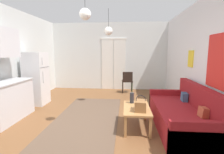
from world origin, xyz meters
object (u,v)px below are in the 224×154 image
(refrigerator, at_px, (36,79))
(handbag, at_px, (141,105))
(bamboo_vase, at_px, (132,98))
(couch, at_px, (184,115))
(coffee_table, at_px, (137,110))
(pendant_lamp_far, at_px, (108,31))
(pendant_lamp_near, at_px, (85,14))
(accent_chair, at_px, (127,80))

(refrigerator, bearing_deg, handbag, -28.15)
(bamboo_vase, relative_size, refrigerator, 0.29)
(couch, relative_size, bamboo_vase, 4.80)
(couch, height_order, bamboo_vase, couch)
(couch, bearing_deg, handbag, -164.26)
(handbag, height_order, refrigerator, refrigerator)
(coffee_table, relative_size, pendant_lamp_far, 1.30)
(pendant_lamp_near, xyz_separation_m, pendant_lamp_far, (0.26, 1.69, -0.11))
(couch, height_order, handbag, couch)
(couch, bearing_deg, accent_chair, 111.14)
(accent_chair, relative_size, pendant_lamp_far, 1.14)
(handbag, relative_size, pendant_lamp_near, 0.52)
(accent_chair, xyz_separation_m, pendant_lamp_far, (-0.57, -1.59, 1.69))
(refrigerator, xyz_separation_m, pendant_lamp_far, (2.21, 0.06, 1.39))
(couch, relative_size, pendant_lamp_far, 2.98)
(refrigerator, bearing_deg, pendant_lamp_near, -39.96)
(pendant_lamp_near, distance_m, pendant_lamp_far, 1.71)
(handbag, distance_m, refrigerator, 3.43)
(coffee_table, xyz_separation_m, bamboo_vase, (-0.09, 0.31, 0.18))
(handbag, bearing_deg, accent_chair, 94.18)
(coffee_table, height_order, pendant_lamp_far, pendant_lamp_far)
(pendant_lamp_near, bearing_deg, handbag, 0.92)
(accent_chair, height_order, pendant_lamp_near, pendant_lamp_near)
(bamboo_vase, distance_m, handbag, 0.52)
(handbag, relative_size, refrigerator, 0.20)
(couch, relative_size, accent_chair, 2.62)
(couch, distance_m, accent_chair, 3.23)
(bamboo_vase, bearing_deg, accent_chair, 91.71)
(couch, xyz_separation_m, handbag, (-0.92, -0.26, 0.27))
(handbag, xyz_separation_m, accent_chair, (-0.24, 3.27, -0.06))
(refrigerator, relative_size, pendant_lamp_near, 2.58)
(coffee_table, distance_m, refrigerator, 3.30)
(coffee_table, xyz_separation_m, accent_chair, (-0.18, 3.08, 0.10))
(handbag, relative_size, accent_chair, 0.38)
(coffee_table, relative_size, bamboo_vase, 2.09)
(coffee_table, xyz_separation_m, pendant_lamp_far, (-0.75, 1.48, 1.80))
(coffee_table, bearing_deg, bamboo_vase, 106.67)
(couch, xyz_separation_m, coffee_table, (-0.99, -0.07, 0.10))
(couch, xyz_separation_m, accent_chair, (-1.16, 3.01, 0.21))
(coffee_table, bearing_deg, pendant_lamp_near, -168.35)
(refrigerator, bearing_deg, accent_chair, 30.80)
(handbag, bearing_deg, pendant_lamp_far, 115.78)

